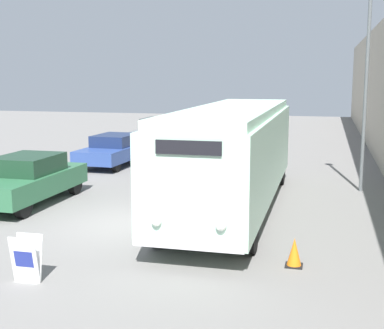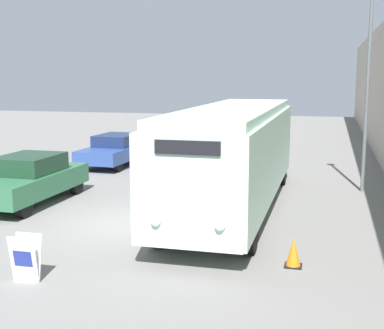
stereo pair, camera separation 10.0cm
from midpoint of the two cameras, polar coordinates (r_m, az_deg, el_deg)
name	(u,v)px [view 2 (the right image)]	position (r m, az deg, el deg)	size (l,w,h in m)	color
ground_plane	(137,224)	(14.42, -5.74, -6.32)	(80.00, 80.00, 0.00)	slate
vintage_bus	(235,152)	(15.70, 4.74, 1.36)	(2.42, 10.80, 3.02)	black
sign_board	(26,259)	(10.84, -17.07, -9.62)	(0.55, 0.35, 0.92)	gray
streetlamp	(369,57)	(18.82, 18.51, 10.82)	(0.36, 0.36, 7.05)	#595E60
parked_car_near	(29,179)	(17.22, -16.87, -1.48)	(1.90, 4.55, 1.49)	black
parked_car_mid	(117,149)	(23.78, -7.94, 1.60)	(2.03, 4.62, 1.35)	black
parked_car_far	(160,132)	(29.97, -3.38, 3.51)	(1.79, 4.56, 1.57)	black
traffic_cone	(294,253)	(11.39, 11.03, -9.23)	(0.36, 0.36, 0.60)	black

